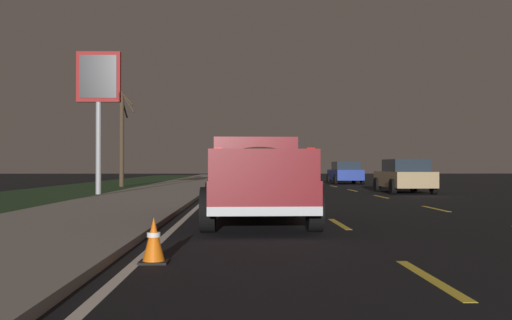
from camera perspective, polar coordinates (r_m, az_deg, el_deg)
The scene contains 10 objects.
ground at distance 29.29m, azimuth 6.20°, elevation -2.97°, with size 144.00×144.00×0.00m, color black.
sidewalk_shoulder at distance 29.27m, azimuth -8.44°, elevation -2.86°, with size 108.00×4.00×0.12m, color gray.
grass_verge at distance 30.30m, azimuth -17.87°, elevation -2.86°, with size 108.00×6.00×0.01m, color #1E3819.
lane_markings at distance 32.26m, azimuth 0.00°, elevation -2.75°, with size 108.00×7.04×0.01m.
pickup_truck at distance 13.27m, azimuth 0.01°, elevation -1.64°, with size 5.48×2.39×1.87m.
sedan_blue at distance 42.63m, azimuth 8.30°, elevation -1.16°, with size 4.43×2.06×1.54m.
sedan_tan at distance 28.84m, azimuth 13.64°, elevation -1.44°, with size 4.42×2.06×1.54m.
gas_price_sign at distance 27.72m, azimuth -14.44°, elevation 6.51°, with size 0.27×1.90×6.22m.
bare_tree_far at distance 37.50m, azimuth -12.36°, elevation 2.15°, with size 2.01×0.94×5.73m.
traffic_cone_near at distance 7.91m, azimuth -9.50°, elevation -7.42°, with size 0.36×0.36×0.58m.
Camera 1 is at (-2.02, 3.80, 1.23)m, focal length 42.98 mm.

